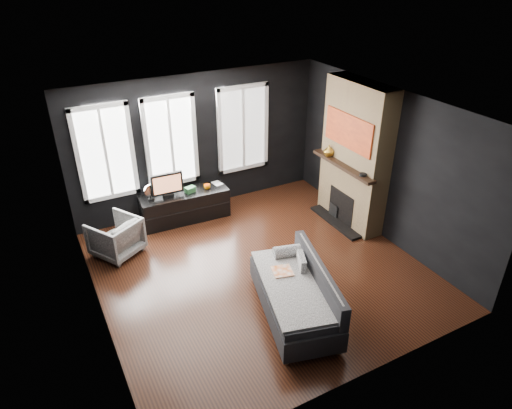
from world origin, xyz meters
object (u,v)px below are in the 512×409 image
armchair (115,235)px  book (214,180)px  media_console (185,206)px  mug (207,186)px  sofa (294,292)px  mantel_vase (329,151)px  monitor (167,184)px

armchair → book: size_ratio=3.47×
media_console → mug: 0.58m
sofa → book: sofa is taller
sofa → mug: size_ratio=14.95×
media_console → mantel_vase: size_ratio=7.89×
armchair → monitor: bearing=174.1°
armchair → media_console: armchair is taller
armchair → monitor: size_ratio=1.22×
monitor → book: monitor is taller
armchair → book: bearing=164.7°
armchair → mug: (1.90, 0.49, 0.27)m
monitor → book: size_ratio=2.85×
monitor → book: (0.95, 0.06, -0.16)m
media_console → mantel_vase: bearing=-19.6°
book → mantel_vase: (1.91, -1.09, 0.65)m
sofa → mantel_vase: mantel_vase is taller
armchair → monitor: (1.13, 0.54, 0.48)m
sofa → media_console: (-0.43, 3.27, -0.12)m
armchair → mug: size_ratio=5.86×
monitor → mug: (0.77, -0.04, -0.21)m
sofa → media_console: bearing=112.2°
mantel_vase → armchair: bearing=172.9°
armchair → media_console: size_ratio=0.44×
media_console → mantel_vase: (2.55, -1.05, 1.04)m
armchair → mantel_vase: (4.00, -0.50, 0.96)m
book → monitor: bearing=-176.6°
sofa → mug: (0.02, 3.21, 0.24)m
mug → mantel_vase: mantel_vase is taller
mug → book: 0.21m
monitor → mantel_vase: mantel_vase is taller
mug → mantel_vase: (2.10, -0.99, 0.69)m
armchair → mug: 1.98m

